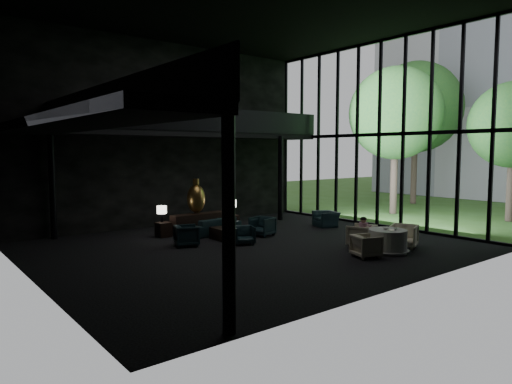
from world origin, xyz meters
TOP-DOWN VIEW (x-y plane):
  - floor at (0.00, 0.00)m, footprint 14.00×12.00m
  - ceiling at (0.00, 0.00)m, footprint 14.00×12.00m
  - wall_back at (0.00, 6.00)m, footprint 14.00×0.04m
  - wall_front at (0.00, -6.00)m, footprint 14.00×0.04m
  - wall_left at (-7.00, 0.00)m, footprint 0.04×12.00m
  - curtain_wall at (6.95, 0.00)m, footprint 0.20×12.00m
  - mezzanine_left at (-6.00, 0.00)m, footprint 2.00×12.00m
  - mezzanine_back at (1.00, 5.00)m, footprint 12.00×2.00m
  - railing_left at (-5.00, 0.00)m, footprint 0.06×12.00m
  - railing_back at (1.00, 4.00)m, footprint 12.00×0.06m
  - column_sw at (-5.00, -5.70)m, footprint 0.24×0.24m
  - column_nw at (-5.00, 5.70)m, footprint 0.24×0.24m
  - column_ne at (4.80, 4.00)m, footprint 0.24×0.24m
  - tree_near at (11.00, 2.00)m, footprint 4.80×4.80m
  - tree_far at (16.00, 4.00)m, footprint 5.60×5.60m
  - console at (0.00, 3.52)m, footprint 2.41×0.55m
  - bronze_urn at (0.00, 3.75)m, footprint 0.75×0.75m
  - side_table_left at (-1.60, 3.53)m, footprint 0.51×0.51m
  - table_lamp_left at (-1.60, 3.64)m, footprint 0.38×0.38m
  - side_table_right at (1.60, 3.54)m, footprint 0.52×0.52m
  - table_lamp_right at (1.60, 3.50)m, footprint 0.39×0.39m
  - sofa at (0.18, 2.78)m, footprint 2.52×0.99m
  - lounge_armchair_west at (-1.76, 1.46)m, footprint 0.97×1.01m
  - lounge_armchair_east at (1.49, 1.31)m, footprint 0.95×0.99m
  - lounge_armchair_south at (-0.03, 0.46)m, footprint 0.82×0.80m
  - window_armchair at (5.08, 1.29)m, footprint 0.90×1.11m
  - coffee_table at (0.06, 1.63)m, footprint 1.01×1.01m
  - dining_table at (2.83, -3.48)m, footprint 1.38×1.38m
  - dining_chair_north at (2.87, -2.39)m, footprint 1.12×1.09m
  - dining_chair_east at (3.91, -3.37)m, footprint 1.19×1.22m
  - dining_chair_west at (1.75, -3.47)m, footprint 0.91×0.94m
  - child at (2.79, -2.53)m, footprint 0.29×0.29m
  - plate_a at (2.76, -3.63)m, footprint 0.28×0.28m
  - plate_b at (2.98, -3.30)m, footprint 0.26×0.26m
  - saucer at (3.13, -3.58)m, footprint 0.19×0.19m
  - coffee_cup at (3.03, -3.65)m, footprint 0.11×0.11m
  - cereal_bowl at (2.79, -3.43)m, footprint 0.15×0.15m
  - cream_pot at (2.87, -3.74)m, footprint 0.06×0.06m

SIDE VIEW (x-z plane):
  - floor at x=0.00m, z-range -0.01..0.01m
  - coffee_table at x=0.06m, z-range 0.00..0.44m
  - side_table_left at x=-1.60m, z-range 0.00..0.56m
  - side_table_right at x=1.60m, z-range 0.00..0.57m
  - dining_table at x=2.83m, z-range -0.05..0.70m
  - lounge_armchair_south at x=-0.03m, z-range 0.00..0.66m
  - console at x=0.00m, z-range 0.00..0.77m
  - dining_chair_west at x=1.75m, z-range 0.00..0.77m
  - lounge_armchair_west at x=-1.76m, z-range 0.00..0.83m
  - window_armchair at x=5.08m, z-range 0.00..0.84m
  - lounge_armchair_east at x=1.49m, z-range 0.00..0.85m
  - dining_chair_north at x=2.87m, z-range 0.00..0.94m
  - sofa at x=0.18m, z-range 0.00..0.96m
  - dining_chair_east at x=3.91m, z-range 0.00..0.97m
  - child at x=2.79m, z-range 0.45..1.06m
  - saucer at x=3.13m, z-range 0.75..0.76m
  - plate_b at x=2.98m, z-range 0.75..0.76m
  - plate_a at x=2.76m, z-range 0.75..0.77m
  - cream_pot at x=2.87m, z-range 0.75..0.81m
  - cereal_bowl at x=2.79m, z-range 0.75..0.82m
  - coffee_cup at x=3.03m, z-range 0.76..0.83m
  - table_lamp_left at x=-1.60m, z-range 0.69..1.32m
  - table_lamp_right at x=1.60m, z-range 0.71..1.36m
  - bronze_urn at x=0.00m, z-range 0.66..2.06m
  - column_sw at x=-5.00m, z-range 0.00..4.00m
  - column_nw at x=-5.00m, z-range 0.00..4.00m
  - column_ne at x=4.80m, z-range 0.00..4.00m
  - wall_back at x=0.00m, z-range 0.00..8.00m
  - wall_front at x=0.00m, z-range 0.00..8.00m
  - wall_left at x=-7.00m, z-range 0.00..8.00m
  - curtain_wall at x=6.95m, z-range 0.00..8.00m
  - mezzanine_left at x=-6.00m, z-range 3.88..4.12m
  - mezzanine_back at x=1.00m, z-range 3.88..4.12m
  - railing_left at x=-5.00m, z-range 4.10..5.10m
  - railing_back at x=1.00m, z-range 4.10..5.10m
  - tree_near at x=11.00m, z-range 1.41..9.06m
  - tree_far at x=16.00m, z-range 1.59..10.39m
  - ceiling at x=0.00m, z-range 7.99..8.01m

